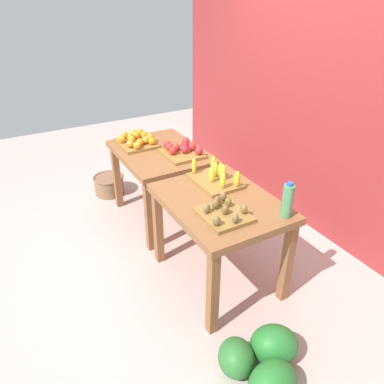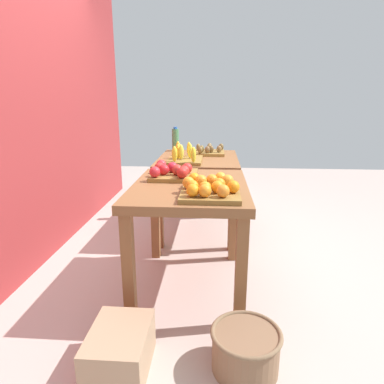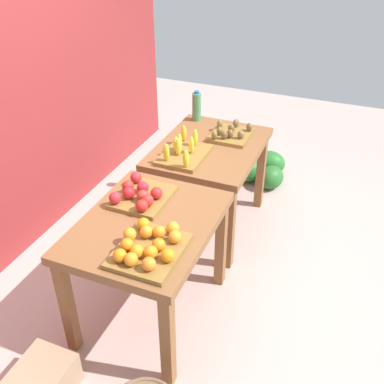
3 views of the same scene
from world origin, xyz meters
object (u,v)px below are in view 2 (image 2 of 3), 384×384
Objects in this scene: display_table_right at (198,169)px; water_bottle at (175,140)px; orange_bin at (210,188)px; apple_bin at (173,172)px; banana_crate at (184,157)px; kiwi_bin at (209,151)px; wicker_basket at (246,349)px; cardboard_produce_box at (120,350)px; display_table_left at (190,201)px; watermelon_pile at (219,195)px.

display_table_right is 0.57m from water_bottle.
orange_bin is 0.54m from apple_bin.
banana_crate is at bearing 155.23° from display_table_right.
water_bottle reaches higher than apple_bin.
kiwi_bin reaches higher than wicker_basket.
kiwi_bin is at bearing -10.58° from cardboard_produce_box.
display_table_right is 0.28m from kiwi_bin.
water_bottle reaches higher than orange_bin.
orange_bin is at bearing -166.71° from banana_crate.
apple_bin reaches higher than display_table_left.
wicker_basket is (-2.34, -0.63, -0.80)m from water_bottle.
water_bottle is at bearing 13.37° from orange_bin.
banana_crate is at bearing 7.96° from display_table_left.
water_bottle is 1.08m from watermelon_pile.
banana_crate is 1.22× the size of kiwi_bin.
display_table_right is at bearing 0.00° from display_table_left.
watermelon_pile is 1.74× the size of wicker_basket.
orange_bin is 1.21× the size of wicker_basket.
cardboard_produce_box is (-1.97, 0.30, -0.56)m from display_table_right.
apple_bin reaches higher than watermelon_pile.
banana_crate reaches higher than apple_bin.
kiwi_bin is 2.32m from cardboard_produce_box.
orange_bin is 1.85m from water_bottle.
display_table_right is at bearing 165.83° from watermelon_pile.
watermelon_pile is at bearing -10.09° from kiwi_bin.
display_table_right is 2.52× the size of apple_bin.
display_table_right is 1.61× the size of watermelon_pile.
kiwi_bin is 0.57× the size of watermelon_pile.
water_bottle is at bearing 33.89° from display_table_right.
display_table_left is 1.06m from cardboard_produce_box.
orange_bin is 1.64× the size of water_bottle.
apple_bin is at bearing 168.42° from watermelon_pile.
apple_bin is 0.92× the size of banana_crate.
banana_crate is 1.21× the size of wicker_basket.
banana_crate reaches higher than orange_bin.
watermelon_pile is at bearing -10.46° from cardboard_produce_box.
wicker_basket is at bearing -169.64° from display_table_right.
wicker_basket is at bearing -153.41° from apple_bin.
watermelon_pile is at bearing -11.58° from apple_bin.
water_bottle is (0.68, 0.16, 0.08)m from banana_crate.
watermelon_pile is at bearing 2.32° from wicker_basket.
apple_bin is at bearing 36.72° from display_table_left.
orange_bin is 1.22× the size of kiwi_bin.
kiwi_bin is at bearing -25.84° from banana_crate.
cardboard_produce_box is (-0.85, 0.30, -0.56)m from display_table_left.
display_table_left is 1.00× the size of display_table_right.
cardboard_produce_box is at bearing 171.33° from display_table_right.
cardboard_produce_box reaches higher than wicker_basket.
water_bottle is at bearing 5.89° from apple_bin.
banana_crate reaches higher than display_table_left.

